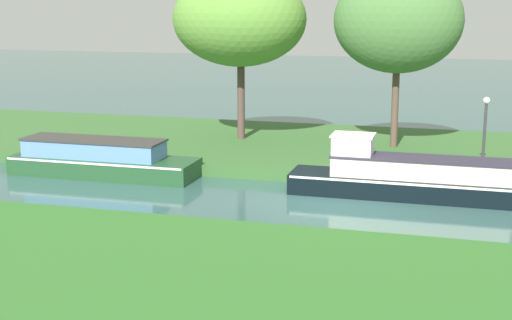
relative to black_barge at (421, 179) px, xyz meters
name	(u,v)px	position (x,y,z in m)	size (l,w,h in m)	color
ground_plane	(333,201)	(-2.58, -1.20, -0.60)	(120.00, 120.00, 0.00)	#2F514E
riverbank_far	(363,151)	(-2.58, 5.80, -0.40)	(72.00, 10.00, 0.40)	#335D2B
riverbank_near	(254,310)	(-2.58, -10.20, -0.40)	(72.00, 10.00, 0.40)	#2C6024
black_barge	(421,179)	(0.00, 0.00, 0.00)	(8.74, 1.67, 1.94)	black
forest_narrowboat	(101,160)	(-11.18, 0.00, -0.03)	(6.78, 1.90, 1.32)	#1F4826
willow_tree_left	(239,19)	(-7.82, 5.95, 4.77)	(5.54, 4.44, 6.91)	#4F3833
willow_tree_centre	(398,21)	(-1.43, 5.92, 4.76)	(4.96, 3.36, 7.01)	brown
lamp_post	(485,123)	(1.91, 2.86, 1.41)	(0.24, 0.24, 2.52)	#333338
mooring_post_near	(347,161)	(-2.58, 1.53, 0.10)	(0.16, 0.16, 0.62)	#44312C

